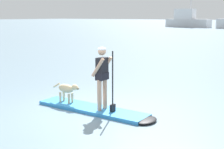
# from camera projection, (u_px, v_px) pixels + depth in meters

# --- Properties ---
(ground_plane) EXTENTS (400.00, 400.00, 0.00)m
(ground_plane) POSITION_uv_depth(u_px,v_px,m) (92.00, 110.00, 8.94)
(ground_plane) COLOR slate
(paddleboard) EXTENTS (3.76, 0.89, 0.10)m
(paddleboard) POSITION_uv_depth(u_px,v_px,m) (98.00, 110.00, 8.80)
(paddleboard) COLOR #338CD8
(paddleboard) RESTS_ON ground_plane
(person_paddler) EXTENTS (0.61, 0.48, 1.75)m
(person_paddler) POSITION_uv_depth(u_px,v_px,m) (103.00, 74.00, 8.51)
(person_paddler) COLOR tan
(person_paddler) RESTS_ON paddleboard
(dog) EXTENTS (1.04, 0.24, 0.59)m
(dog) POSITION_uv_depth(u_px,v_px,m) (67.00, 89.00, 9.34)
(dog) COLOR #CCB78C
(dog) RESTS_ON paddleboard
(moored_boat_starboard) EXTENTS (11.24, 4.31, 10.71)m
(moored_boat_starboard) POSITION_uv_depth(u_px,v_px,m) (187.00, 20.00, 72.73)
(moored_boat_starboard) COLOR silver
(moored_boat_starboard) RESTS_ON ground_plane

